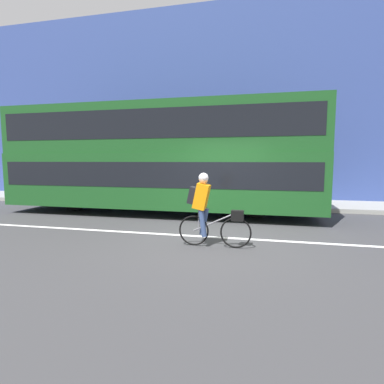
% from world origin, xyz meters
% --- Properties ---
extents(ground_plane, '(80.00, 80.00, 0.00)m').
position_xyz_m(ground_plane, '(0.00, 0.00, 0.00)').
color(ground_plane, '#38383A').
extents(road_center_line, '(50.00, 0.14, 0.01)m').
position_xyz_m(road_center_line, '(0.00, 0.27, 0.00)').
color(road_center_line, silver).
rests_on(road_center_line, ground_plane).
extents(sidewalk_curb, '(60.00, 2.49, 0.15)m').
position_xyz_m(sidewalk_curb, '(0.00, 5.77, 0.08)').
color(sidewalk_curb, gray).
rests_on(sidewalk_curb, ground_plane).
extents(building_facade, '(60.00, 0.30, 8.83)m').
position_xyz_m(building_facade, '(0.00, 7.16, 4.42)').
color(building_facade, '#33478C').
rests_on(building_facade, ground_plane).
extents(bus, '(10.64, 2.43, 3.70)m').
position_xyz_m(bus, '(-2.35, 3.08, 2.06)').
color(bus, black).
rests_on(bus, ground_plane).
extents(cyclist_on_bike, '(1.58, 0.32, 1.59)m').
position_xyz_m(cyclist_on_bike, '(-0.03, -0.52, 0.86)').
color(cyclist_on_bike, black).
rests_on(cyclist_on_bike, ground_plane).
extents(trash_bin, '(0.56, 0.56, 0.81)m').
position_xyz_m(trash_bin, '(2.97, 5.64, 0.55)').
color(trash_bin, '#515156').
rests_on(trash_bin, sidewalk_curb).
extents(street_sign_post, '(0.36, 0.09, 2.63)m').
position_xyz_m(street_sign_post, '(-5.41, 5.64, 1.62)').
color(street_sign_post, '#59595B').
rests_on(street_sign_post, sidewalk_curb).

